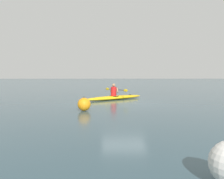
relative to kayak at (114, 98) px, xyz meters
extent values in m
plane|color=#334C56|center=(-0.50, 1.83, -0.13)|extent=(160.00, 160.00, 0.00)
ellipsoid|color=#EAB214|center=(0.00, 0.00, 0.00)|extent=(4.13, 3.31, 0.25)
torus|color=black|center=(0.01, 0.01, 0.10)|extent=(0.87, 0.87, 0.04)
cylinder|color=black|center=(-1.11, -0.83, 0.11)|extent=(0.18, 0.18, 0.02)
cylinder|color=red|center=(0.04, 0.03, 0.41)|extent=(0.36, 0.36, 0.58)
sphere|color=#936B4C|center=(0.04, 0.03, 0.81)|extent=(0.21, 0.21, 0.21)
cylinder|color=black|center=(-0.12, -0.09, 0.51)|extent=(1.16, 1.55, 0.03)
ellipsoid|color=gold|center=(0.44, -0.85, 0.51)|extent=(0.27, 0.35, 0.17)
ellipsoid|color=gold|center=(-0.69, 0.67, 0.51)|extent=(0.27, 0.35, 0.17)
cylinder|color=#936B4C|center=(0.14, -0.24, 0.50)|extent=(0.30, 0.21, 0.34)
cylinder|color=#936B4C|center=(-0.19, 0.21, 0.50)|extent=(0.15, 0.32, 0.34)
sphere|color=orange|center=(1.49, 4.67, 0.17)|extent=(0.59, 0.59, 0.59)
torus|color=#333338|center=(1.49, 4.67, 0.49)|extent=(0.12, 0.12, 0.02)
camera|label=1|loc=(0.46, 14.99, 1.50)|focal=37.13mm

